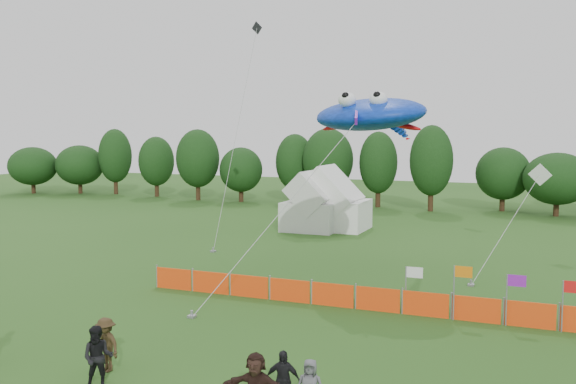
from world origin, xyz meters
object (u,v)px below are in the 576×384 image
at_px(spectator_c, 106,345).
at_px(spectator_b, 98,358).
at_px(tent_left, 313,207).
at_px(stingray_kite, 373,115).
at_px(barrier_fence, 378,299).
at_px(tent_right, 333,205).
at_px(spectator_d, 283,380).

bearing_deg(spectator_c, spectator_b, -45.32).
relative_size(tent_left, stingray_kite, 0.23).
distance_m(tent_left, barrier_fence, 22.25).
height_order(tent_left, barrier_fence, tent_left).
bearing_deg(tent_right, stingray_kite, -64.74).
height_order(tent_right, barrier_fence, tent_right).
height_order(tent_left, tent_right, tent_right).
xyz_separation_m(spectator_b, spectator_c, (-0.69, 1.24, -0.08)).
relative_size(spectator_b, stingray_kite, 0.11).
height_order(tent_right, spectator_b, tent_right).
relative_size(barrier_fence, stingray_kite, 1.22).
bearing_deg(spectator_c, barrier_fence, 73.37).
distance_m(spectator_b, spectator_c, 1.42).
xyz_separation_m(tent_right, spectator_d, (8.94, -31.29, -1.04)).
distance_m(barrier_fence, spectator_c, 11.68).
distance_m(spectator_b, spectator_d, 5.62).
relative_size(barrier_fence, spectator_d, 13.05).
relative_size(spectator_c, stingray_kite, 0.10).
height_order(tent_left, stingray_kite, stingray_kite).
bearing_deg(stingray_kite, tent_right, 115.26).
bearing_deg(spectator_b, tent_left, 72.32).
bearing_deg(tent_left, spectator_c, -82.45).
bearing_deg(spectator_d, spectator_b, 176.78).
xyz_separation_m(spectator_c, stingray_kite, (4.28, 16.02, 7.51)).
height_order(tent_left, spectator_d, tent_left).
bearing_deg(tent_left, stingray_kite, -58.92).
bearing_deg(spectator_b, spectator_d, -18.88).
height_order(spectator_d, stingray_kite, stingray_kite).
height_order(tent_right, spectator_c, tent_right).
bearing_deg(spectator_c, spectator_d, 10.76).
distance_m(tent_right, spectator_c, 30.90).
xyz_separation_m(tent_right, spectator_b, (3.37, -32.00, -0.93)).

